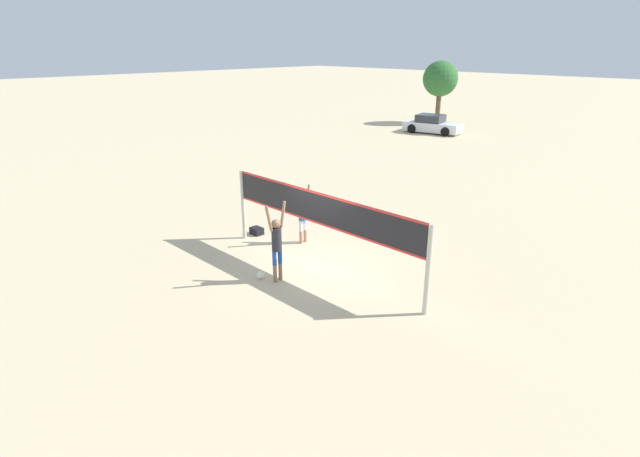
# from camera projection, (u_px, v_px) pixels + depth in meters

# --- Properties ---
(ground_plane) EXTENTS (200.00, 200.00, 0.00)m
(ground_plane) POSITION_uv_depth(u_px,v_px,m) (320.00, 270.00, 14.78)
(ground_plane) COLOR beige
(volleyball_net) EXTENTS (7.44, 0.13, 2.37)m
(volleyball_net) POSITION_uv_depth(u_px,v_px,m) (320.00, 217.00, 14.20)
(volleyball_net) COLOR beige
(volleyball_net) RESTS_ON ground_plane
(player_spiker) EXTENTS (0.28, 0.72, 2.28)m
(player_spiker) POSITION_uv_depth(u_px,v_px,m) (277.00, 241.00, 13.67)
(player_spiker) COLOR #8C664C
(player_spiker) RESTS_ON ground_plane
(player_blocker) EXTENTS (0.28, 0.68, 1.96)m
(player_blocker) POSITION_uv_depth(u_px,v_px,m) (303.00, 214.00, 16.44)
(player_blocker) COLOR tan
(player_blocker) RESTS_ON ground_plane
(volleyball) EXTENTS (0.21, 0.21, 0.21)m
(volleyball) POSITION_uv_depth(u_px,v_px,m) (260.00, 275.00, 14.18)
(volleyball) COLOR silver
(volleyball) RESTS_ON ground_plane
(gear_bag) EXTENTS (0.43, 0.33, 0.25)m
(gear_bag) POSITION_uv_depth(u_px,v_px,m) (257.00, 231.00, 17.48)
(gear_bag) COLOR black
(gear_bag) RESTS_ON ground_plane
(parked_car_near) EXTENTS (4.42, 2.51, 1.34)m
(parked_car_near) POSITION_uv_depth(u_px,v_px,m) (432.00, 125.00, 37.04)
(parked_car_near) COLOR silver
(parked_car_near) RESTS_ON ground_plane
(tree_left_cluster) EXTENTS (2.83, 2.83, 4.99)m
(tree_left_cluster) POSITION_uv_depth(u_px,v_px,m) (440.00, 79.00, 40.62)
(tree_left_cluster) COLOR brown
(tree_left_cluster) RESTS_ON ground_plane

